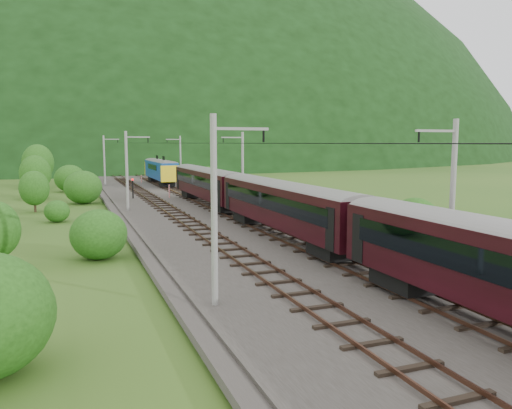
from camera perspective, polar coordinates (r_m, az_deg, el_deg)
name	(u,v)px	position (r m, az deg, el deg)	size (l,w,h in m)	color
ground	(343,296)	(24.09, 9.87, -10.24)	(600.00, 600.00, 0.00)	#2E561A
railbed	(264,250)	(32.76, 0.92, -5.22)	(14.00, 220.00, 0.30)	#38332D
track_left	(229,249)	(31.92, -3.11, -5.16)	(2.40, 220.00, 0.27)	brown
track_right	(297,244)	(33.65, 4.73, -4.53)	(2.40, 220.00, 0.27)	brown
catenary_left	(128,169)	(52.12, -14.47, 3.96)	(2.54, 192.28, 8.00)	gray
catenary_right	(242,167)	(54.83, -1.62, 4.32)	(2.54, 192.28, 8.00)	gray
overhead_wires	(264,143)	(32.01, 0.94, 7.02)	(4.83, 198.00, 0.03)	black
mountain_main	(91,156)	(280.09, -18.39, 5.25)	(504.00, 360.00, 244.00)	black
train	(368,219)	(26.02, 12.67, -1.61)	(2.73, 130.14, 4.74)	black
hazard_post_near	(141,179)	(88.04, -12.96, 2.87)	(0.14, 0.14, 1.33)	red
hazard_post_far	(169,191)	(63.35, -9.88, 1.52)	(0.17, 0.17, 1.64)	red
signal	(133,187)	(63.24, -13.91, 1.99)	(0.27, 0.27, 2.48)	black
vegetation_left	(28,206)	(37.90, -24.65, -0.15)	(13.32, 140.85, 6.91)	#204B14
vegetation_right	(364,214)	(41.48, 12.24, -1.05)	(6.19, 100.25, 3.11)	#204B14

